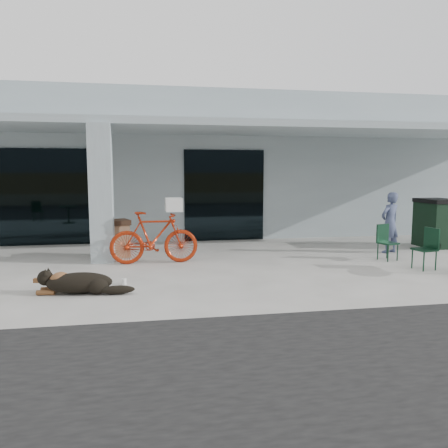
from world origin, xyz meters
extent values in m
plane|color=beige|center=(0.00, 0.00, 0.00)|extent=(80.00, 80.00, 0.00)
cube|color=#A6B7BC|center=(0.00, 8.50, 2.25)|extent=(22.00, 7.00, 4.50)
cube|color=black|center=(-3.20, 4.98, 1.35)|extent=(2.80, 0.06, 2.70)
cube|color=black|center=(1.80, 4.98, 1.35)|extent=(2.40, 0.06, 2.70)
cube|color=#A6B7BC|center=(-1.50, 2.30, 1.56)|extent=(0.50, 0.50, 3.12)
cube|color=#A6B7BC|center=(0.00, 3.60, 3.21)|extent=(22.00, 2.80, 0.18)
imported|color=#AD290D|center=(-0.35, 1.90, 0.59)|extent=(1.97, 0.58, 1.18)
cube|color=white|center=(0.10, 1.91, 1.32)|extent=(0.37, 0.50, 0.29)
cylinder|color=white|center=(-0.93, 0.12, 0.05)|extent=(0.12, 0.12, 0.11)
imported|color=#424C6F|center=(5.58, 2.20, 0.77)|extent=(0.66, 0.54, 1.55)
camera|label=1|loc=(-0.48, -7.89, 2.04)|focal=35.00mm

